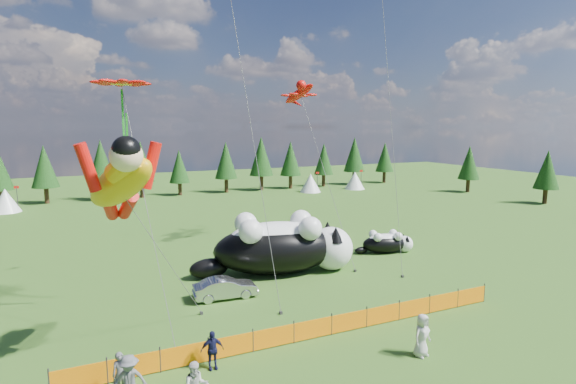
% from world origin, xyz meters
% --- Properties ---
extents(ground, '(160.00, 160.00, 0.00)m').
position_xyz_m(ground, '(0.00, 0.00, 0.00)').
color(ground, '#0B3309').
rests_on(ground, ground).
extents(safety_fence, '(22.06, 0.06, 1.10)m').
position_xyz_m(safety_fence, '(0.00, -3.00, 0.50)').
color(safety_fence, '#262626').
rests_on(safety_fence, ground).
extents(tree_line, '(90.00, 4.00, 8.00)m').
position_xyz_m(tree_line, '(0.00, 45.00, 4.00)').
color(tree_line, black).
rests_on(tree_line, ground).
extents(festival_tents, '(50.00, 3.20, 2.80)m').
position_xyz_m(festival_tents, '(11.00, 40.00, 1.40)').
color(festival_tents, white).
rests_on(festival_tents, ground).
extents(cat_large, '(11.21, 5.57, 4.08)m').
position_xyz_m(cat_large, '(2.65, 6.51, 1.94)').
color(cat_large, black).
rests_on(cat_large, ground).
extents(cat_small, '(4.77, 2.56, 1.75)m').
position_xyz_m(cat_small, '(12.19, 7.62, 0.83)').
color(cat_small, black).
rests_on(cat_small, ground).
extents(car, '(3.78, 1.52, 1.22)m').
position_xyz_m(car, '(-2.29, 3.66, 0.61)').
color(car, '#BCBCC1').
rests_on(car, ground).
extents(spectator_a, '(0.63, 0.43, 1.66)m').
position_xyz_m(spectator_a, '(-8.57, -3.99, 0.83)').
color(spectator_a, '#57585C').
rests_on(spectator_a, ground).
extents(spectator_c, '(0.99, 0.55, 1.64)m').
position_xyz_m(spectator_c, '(-5.00, -3.61, 0.82)').
color(spectator_c, '#16173C').
rests_on(spectator_c, ground).
extents(spectator_d, '(1.35, 0.87, 1.95)m').
position_xyz_m(spectator_d, '(-8.34, -4.88, 0.97)').
color(spectator_d, '#57585C').
rests_on(spectator_d, ground).
extents(spectator_e, '(1.05, 0.81, 1.90)m').
position_xyz_m(spectator_e, '(3.57, -6.35, 0.95)').
color(spectator_e, beige).
rests_on(spectator_e, ground).
extents(superhero_kite, '(7.08, 6.85, 10.67)m').
position_xyz_m(superhero_kite, '(-8.08, -1.70, 7.68)').
color(superhero_kite, '#DEA10B').
rests_on(superhero_kite, ground).
extents(gecko_kite, '(3.70, 12.14, 15.48)m').
position_xyz_m(gecko_kite, '(7.30, 13.73, 12.63)').
color(gecko_kite, red).
rests_on(gecko_kite, ground).
extents(flower_kite, '(2.99, 7.24, 13.24)m').
position_xyz_m(flower_kite, '(-7.45, 3.25, 11.88)').
color(flower_kite, red).
rests_on(flower_kite, ground).
extents(diamond_kite_a, '(1.25, 6.41, 19.05)m').
position_xyz_m(diamond_kite_a, '(-0.91, 5.86, 17.00)').
color(diamond_kite_a, '#0C3BBB').
rests_on(diamond_kite_a, ground).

